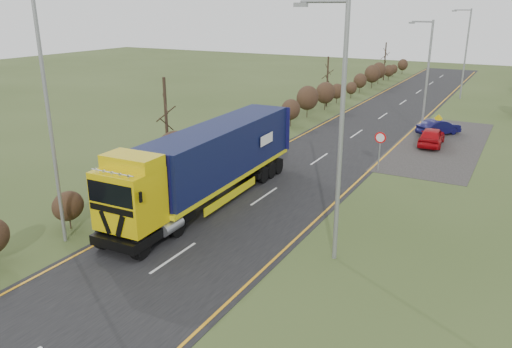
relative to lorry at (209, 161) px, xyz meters
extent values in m
plane|color=#36461E|center=(2.13, -1.91, -2.31)|extent=(160.00, 160.00, 0.00)
cube|color=black|center=(2.13, 8.09, -2.30)|extent=(8.00, 120.00, 0.02)
cube|color=#2B2826|center=(8.63, 18.09, -2.30)|extent=(6.00, 18.00, 0.02)
cube|color=orange|center=(-1.57, 8.09, -2.28)|extent=(0.12, 116.00, 0.01)
cube|color=orange|center=(5.83, 8.09, -2.28)|extent=(0.12, 116.00, 0.01)
cube|color=silver|center=(2.13, -5.91, -2.28)|extent=(0.12, 3.00, 0.01)
cube|color=silver|center=(2.13, 2.09, -2.28)|extent=(0.12, 3.00, 0.01)
cube|color=silver|center=(2.13, 10.09, -2.28)|extent=(0.12, 3.00, 0.01)
cube|color=silver|center=(2.13, 18.09, -2.28)|extent=(0.12, 3.00, 0.01)
cube|color=silver|center=(2.13, 26.09, -2.28)|extent=(0.12, 3.00, 0.01)
cube|color=silver|center=(2.13, 34.09, -2.28)|extent=(0.12, 3.00, 0.01)
cube|color=silver|center=(2.13, 42.09, -2.28)|extent=(0.12, 3.00, 0.01)
cube|color=silver|center=(2.13, 50.09, -2.28)|extent=(0.12, 3.00, 0.01)
cube|color=silver|center=(2.13, 58.09, -2.28)|extent=(0.12, 3.00, 0.01)
ellipsoid|color=black|center=(-3.88, -5.91, -1.17)|extent=(1.21, 1.57, 1.39)
ellipsoid|color=black|center=(-3.87, -1.91, -0.82)|extent=(1.58, 2.06, 1.82)
ellipsoid|color=black|center=(-3.85, 2.09, -0.47)|extent=(1.96, 2.55, 2.25)
ellipsoid|color=black|center=(-3.90, 6.09, -0.59)|extent=(1.83, 2.38, 2.10)
ellipsoid|color=black|center=(-3.82, 10.09, -1.02)|extent=(1.37, 1.78, 1.57)
ellipsoid|color=black|center=(-3.93, 14.09, -1.18)|extent=(1.20, 1.56, 1.38)
ellipsoid|color=black|center=(-3.79, 18.09, -0.85)|extent=(1.55, 2.02, 1.78)
ellipsoid|color=black|center=(-3.96, 22.09, -0.48)|extent=(1.95, 2.53, 2.24)
ellipsoid|color=black|center=(-3.76, 26.09, -0.57)|extent=(1.85, 2.41, 2.13)
ellipsoid|color=black|center=(-3.98, 30.09, -1.00)|extent=(1.40, 1.81, 1.61)
ellipsoid|color=black|center=(-3.73, 34.09, -1.19)|extent=(1.19, 1.55, 1.37)
ellipsoid|color=black|center=(-4.01, 38.09, -0.88)|extent=(1.52, 1.97, 1.75)
ellipsoid|color=black|center=(-3.71, 42.09, -0.49)|extent=(1.93, 2.51, 2.22)
ellipsoid|color=black|center=(-4.03, 46.09, -0.55)|extent=(1.88, 2.44, 2.16)
ellipsoid|color=black|center=(-3.69, 50.09, -0.97)|extent=(1.43, 1.85, 1.64)
ellipsoid|color=black|center=(-4.06, 54.09, -1.19)|extent=(1.19, 1.55, 1.37)
ellipsoid|color=black|center=(-3.67, 58.09, -0.91)|extent=(1.49, 1.93, 1.71)
cylinder|color=#2D2116|center=(-4.37, 2.09, 0.72)|extent=(0.18, 0.18, 6.05)
cylinder|color=#2D2116|center=(-4.37, 28.09, 0.22)|extent=(0.18, 0.18, 5.06)
cylinder|color=#2D2116|center=(-4.37, 50.09, 0.26)|extent=(0.18, 0.18, 5.15)
cube|color=black|center=(0.00, -5.08, -1.63)|extent=(2.48, 4.53, 0.43)
cube|color=#CEB208|center=(0.00, -5.95, -0.04)|extent=(2.49, 2.21, 2.51)
cube|color=black|center=(0.00, -6.96, -1.78)|extent=(2.42, 0.20, 0.53)
cube|color=black|center=(-0.41, -7.02, -0.81)|extent=(0.58, 0.04, 1.04)
cube|color=black|center=(0.41, -7.02, -0.81)|extent=(0.58, 0.04, 1.04)
cube|color=black|center=(0.00, -6.99, 0.49)|extent=(2.27, 0.14, 0.92)
cube|color=black|center=(0.00, -7.02, -0.18)|extent=(2.22, 0.11, 0.27)
cube|color=#CEB208|center=(0.00, -5.61, 1.49)|extent=(2.46, 1.44, 0.54)
cylinder|color=silver|center=(0.00, -6.77, 1.32)|extent=(2.13, 0.14, 0.06)
cube|color=black|center=(-1.38, -6.77, 0.54)|extent=(0.08, 0.12, 0.43)
cube|color=black|center=(1.38, -6.77, 0.54)|extent=(0.08, 0.12, 0.43)
cylinder|color=gray|center=(-1.11, -4.69, -1.58)|extent=(0.59, 1.28, 0.54)
cylinder|color=gray|center=(1.11, -4.69, -1.58)|extent=(0.59, 1.28, 0.54)
cube|color=yellow|center=(0.00, 1.21, -1.12)|extent=(2.86, 12.26, 0.23)
cube|color=black|center=(0.00, 1.21, 0.32)|extent=(2.83, 11.87, 2.66)
cube|color=#100F42|center=(0.00, 7.12, 0.32)|extent=(2.40, 0.15, 2.66)
cube|color=#100F42|center=(0.00, -4.71, 0.32)|extent=(2.40, 0.15, 2.66)
cube|color=black|center=(0.00, 4.88, -1.68)|extent=(2.35, 3.56, 0.34)
cube|color=yellow|center=(-1.18, 0.24, -1.78)|extent=(0.25, 5.31, 0.43)
cube|color=yellow|center=(1.18, 0.24, -1.78)|extent=(0.25, 5.31, 0.43)
cylinder|color=black|center=(-1.01, -6.62, -1.81)|extent=(0.35, 1.02, 1.01)
cylinder|color=black|center=(1.01, -6.62, -1.81)|extent=(0.35, 1.02, 1.01)
cylinder|color=black|center=(-1.01, -4.21, -1.81)|extent=(0.35, 1.02, 1.01)
cylinder|color=black|center=(1.01, -4.21, -1.81)|extent=(0.35, 1.02, 1.01)
cylinder|color=black|center=(-1.01, 4.01, -1.81)|extent=(0.35, 1.02, 1.01)
cylinder|color=black|center=(1.01, 4.01, -1.81)|extent=(0.35, 1.02, 1.01)
cylinder|color=black|center=(-1.01, 4.98, -1.81)|extent=(0.35, 1.02, 1.01)
cylinder|color=black|center=(1.01, 4.98, -1.81)|extent=(0.35, 1.02, 1.01)
cylinder|color=black|center=(-1.01, 5.94, -1.81)|extent=(0.35, 1.02, 1.01)
cylinder|color=black|center=(1.01, 5.94, -1.81)|extent=(0.35, 1.02, 1.01)
imported|color=#AF080F|center=(8.09, 17.36, -1.62)|extent=(1.87, 4.16, 1.39)
imported|color=black|center=(7.98, 21.04, -1.69)|extent=(3.22, 3.80, 1.23)
cylinder|color=gray|center=(7.93, -2.69, 2.79)|extent=(0.18, 0.18, 10.20)
cylinder|color=gray|center=(7.03, -2.69, 7.72)|extent=(1.81, 0.12, 0.12)
cube|color=gray|center=(6.12, -2.69, 7.61)|extent=(0.51, 0.20, 0.16)
cylinder|color=gray|center=(6.73, 20.63, 2.14)|extent=(0.18, 0.18, 8.89)
cylinder|color=gray|center=(5.94, 20.63, 6.44)|extent=(1.58, 0.12, 0.12)
cube|color=gray|center=(5.15, 20.63, 6.34)|extent=(0.44, 0.18, 0.14)
cylinder|color=gray|center=(7.16, 39.65, 2.51)|extent=(0.18, 0.18, 9.64)
cylinder|color=gray|center=(6.30, 39.65, 7.17)|extent=(1.71, 0.12, 0.12)
cube|color=gray|center=(5.45, 39.65, 7.06)|extent=(0.48, 0.19, 0.15)
cylinder|color=gray|center=(-3.07, -6.94, 3.04)|extent=(0.16, 0.16, 10.71)
cylinder|color=gray|center=(6.33, 9.44, -1.21)|extent=(0.08, 0.08, 2.19)
cylinder|color=red|center=(6.33, 9.41, -0.12)|extent=(0.70, 0.04, 0.70)
cylinder|color=white|center=(6.33, 9.39, -0.12)|extent=(0.53, 0.02, 0.53)
cylinder|color=gray|center=(7.93, 20.69, -1.65)|extent=(0.08, 0.08, 1.32)
cube|color=#D5B90B|center=(7.93, 20.64, -0.89)|extent=(0.67, 0.04, 0.67)
camera|label=1|loc=(13.98, -20.38, 7.57)|focal=35.00mm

